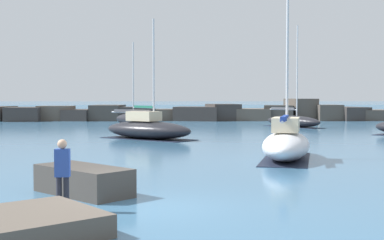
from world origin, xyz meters
name	(u,v)px	position (x,y,z in m)	size (l,w,h in m)	color
ground_plane	(147,208)	(0.00, 0.00, 0.00)	(600.00, 600.00, 0.00)	#3D6B8E
open_sea_beyond	(169,109)	(0.00, 110.12, 0.00)	(400.00, 116.00, 0.01)	#2D5B7F
breakwater_jetty	(165,113)	(-0.17, 50.02, 0.88)	(68.89, 7.23, 2.59)	#4C443D
foreground_rocks	(331,204)	(4.32, -1.52, 0.37)	(15.71, 8.44, 0.82)	brown
sailboat_moored_0	(286,144)	(5.81, 10.30, 0.73)	(3.65, 6.49, 8.15)	silver
sailboat_moored_1	(136,120)	(-2.79, 37.74, 0.64)	(5.72, 7.31, 8.08)	black
sailboat_moored_2	(147,129)	(-1.01, 22.34, 0.69)	(7.03, 6.27, 7.99)	black
sailboat_moored_7	(293,121)	(11.92, 35.81, 0.58)	(4.98, 6.63, 9.41)	black
person_on_rocks	(62,171)	(-2.06, -0.35, 1.02)	(0.36, 0.24, 1.80)	#282833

